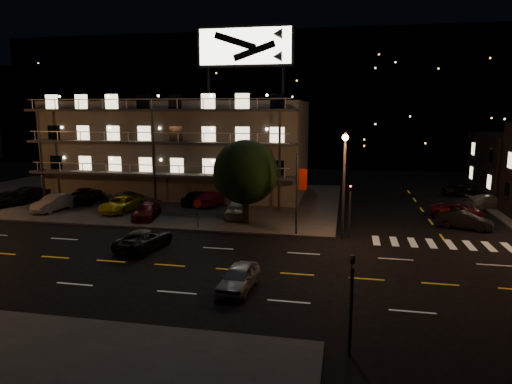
% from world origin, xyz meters
% --- Properties ---
extents(ground, '(140.00, 140.00, 0.00)m').
position_xyz_m(ground, '(0.00, 0.00, 0.00)').
color(ground, black).
rests_on(ground, ground).
extents(curb_nw, '(44.00, 24.00, 0.15)m').
position_xyz_m(curb_nw, '(-14.00, 20.00, 0.07)').
color(curb_nw, '#3D3D3A').
rests_on(curb_nw, ground).
extents(motel, '(28.00, 13.80, 18.10)m').
position_xyz_m(motel, '(-9.94, 23.88, 5.34)').
color(motel, gray).
rests_on(motel, ground).
extents(hill_backdrop, '(120.00, 25.00, 24.00)m').
position_xyz_m(hill_backdrop, '(-5.94, 68.78, 11.55)').
color(hill_backdrop, black).
rests_on(hill_backdrop, ground).
extents(streetlight_nc, '(0.44, 1.92, 8.00)m').
position_xyz_m(streetlight_nc, '(8.50, 7.94, 4.96)').
color(streetlight_nc, '#2D2D30').
rests_on(streetlight_nc, ground).
extents(signal_nw, '(0.20, 0.27, 4.60)m').
position_xyz_m(signal_nw, '(9.00, 8.50, 2.57)').
color(signal_nw, '#2D2D30').
rests_on(signal_nw, ground).
extents(signal_sw, '(0.20, 0.27, 4.60)m').
position_xyz_m(signal_sw, '(9.00, -8.50, 2.57)').
color(signal_sw, '#2D2D30').
rests_on(signal_sw, ground).
extents(banner_north, '(0.83, 0.16, 6.40)m').
position_xyz_m(banner_north, '(5.09, 8.40, 3.43)').
color(banner_north, '#2D2D30').
rests_on(banner_north, ground).
extents(stop_sign, '(0.91, 0.11, 2.61)m').
position_xyz_m(stop_sign, '(-3.00, 8.57, 1.71)').
color(stop_sign, '#2D2D30').
rests_on(stop_sign, ground).
extents(tree, '(5.58, 5.38, 7.03)m').
position_xyz_m(tree, '(0.39, 11.00, 4.33)').
color(tree, black).
rests_on(tree, curb_nw).
extents(lot_car_0, '(3.32, 4.85, 1.53)m').
position_xyz_m(lot_car_0, '(-24.29, 12.68, 0.92)').
color(lot_car_0, black).
rests_on(lot_car_0, curb_nw).
extents(lot_car_1, '(2.42, 4.79, 1.51)m').
position_xyz_m(lot_car_1, '(-18.46, 12.17, 0.90)').
color(lot_car_1, '#9D9CA2').
rests_on(lot_car_1, curb_nw).
extents(lot_car_2, '(2.67, 5.20, 1.40)m').
position_xyz_m(lot_car_2, '(-12.07, 13.02, 0.85)').
color(lot_car_2, yellow).
rests_on(lot_car_2, curb_nw).
extents(lot_car_3, '(2.38, 4.58, 1.27)m').
position_xyz_m(lot_car_3, '(-8.49, 10.95, 0.78)').
color(lot_car_3, '#520B14').
rests_on(lot_car_3, curb_nw).
extents(lot_car_4, '(2.38, 4.62, 1.50)m').
position_xyz_m(lot_car_4, '(-0.88, 12.92, 0.90)').
color(lot_car_4, '#9D9CA2').
rests_on(lot_car_4, curb_nw).
extents(lot_car_5, '(2.41, 4.51, 1.41)m').
position_xyz_m(lot_car_5, '(-24.06, 16.59, 0.86)').
color(lot_car_5, black).
rests_on(lot_car_5, curb_nw).
extents(lot_car_6, '(3.64, 5.87, 1.52)m').
position_xyz_m(lot_car_6, '(-17.71, 16.32, 0.91)').
color(lot_car_6, black).
rests_on(lot_car_6, curb_nw).
extents(lot_car_7, '(2.90, 4.52, 1.22)m').
position_xyz_m(lot_car_7, '(-13.25, 16.95, 0.76)').
color(lot_car_7, '#9D9CA2').
rests_on(lot_car_7, curb_nw).
extents(lot_car_8, '(2.69, 4.64, 1.48)m').
position_xyz_m(lot_car_8, '(-5.90, 17.43, 0.89)').
color(lot_car_8, black).
rests_on(lot_car_8, curb_nw).
extents(lot_car_9, '(2.45, 4.62, 1.45)m').
position_xyz_m(lot_car_9, '(-4.31, 17.18, 0.87)').
color(lot_car_9, '#520B14').
rests_on(lot_car_9, curb_nw).
extents(side_car_0, '(4.48, 2.78, 1.39)m').
position_xyz_m(side_car_0, '(18.27, 13.16, 0.70)').
color(side_car_0, black).
rests_on(side_car_0, ground).
extents(side_car_1, '(4.83, 2.76, 1.27)m').
position_xyz_m(side_car_1, '(18.59, 17.30, 0.64)').
color(side_car_1, '#520B14').
rests_on(side_car_1, ground).
extents(side_car_2, '(4.84, 2.96, 1.31)m').
position_xyz_m(side_car_2, '(22.71, 22.10, 0.66)').
color(side_car_2, '#9D9CA2').
rests_on(side_car_2, ground).
extents(side_car_3, '(3.98, 2.18, 1.28)m').
position_xyz_m(side_car_3, '(21.32, 28.84, 0.64)').
color(side_car_3, black).
rests_on(side_car_3, ground).
extents(road_car_east, '(1.92, 4.10, 1.36)m').
position_xyz_m(road_car_east, '(3.13, -2.95, 0.68)').
color(road_car_east, '#9D9CA2').
rests_on(road_car_east, ground).
extents(road_car_west, '(2.98, 5.25, 1.38)m').
position_xyz_m(road_car_west, '(-5.02, 2.94, 0.69)').
color(road_car_west, black).
rests_on(road_car_west, ground).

